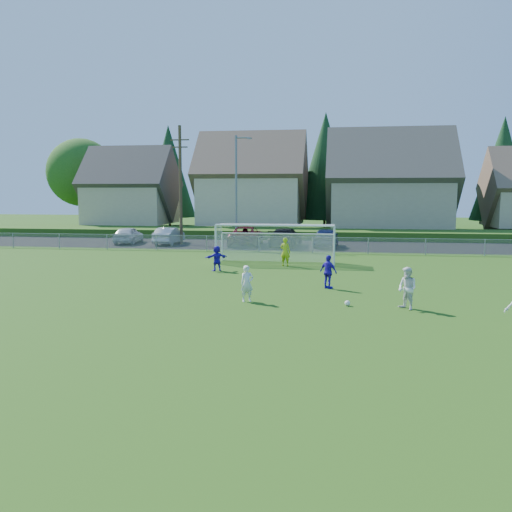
% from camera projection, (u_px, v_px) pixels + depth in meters
% --- Properties ---
extents(ground, '(160.00, 160.00, 0.00)m').
position_uv_depth(ground, '(219.00, 324.00, 18.53)').
color(ground, '#193D0C').
rests_on(ground, ground).
extents(asphalt_lot, '(60.00, 60.00, 0.00)m').
position_uv_depth(asphalt_lot, '(292.00, 245.00, 45.50)').
color(asphalt_lot, black).
rests_on(asphalt_lot, ground).
extents(grass_embankment, '(70.00, 6.00, 0.80)m').
position_uv_depth(grass_embankment, '(299.00, 234.00, 52.80)').
color(grass_embankment, '#1E420F').
rests_on(grass_embankment, ground).
extents(soccer_ball, '(0.22, 0.22, 0.22)m').
position_uv_depth(soccer_ball, '(347.00, 303.00, 21.44)').
color(soccer_ball, white).
rests_on(soccer_ball, ground).
extents(player_white_a, '(0.65, 0.57, 1.50)m').
position_uv_depth(player_white_a, '(247.00, 284.00, 22.22)').
color(player_white_a, silver).
rests_on(player_white_a, ground).
extents(player_white_b, '(0.98, 1.01, 1.64)m').
position_uv_depth(player_white_b, '(407.00, 288.00, 20.73)').
color(player_white_b, silver).
rests_on(player_white_b, ground).
extents(player_blue_a, '(0.97, 0.84, 1.57)m').
position_uv_depth(player_blue_a, '(328.00, 272.00, 25.19)').
color(player_blue_a, '#2B13B9').
rests_on(player_blue_a, ground).
extents(player_blue_b, '(1.35, 1.10, 1.44)m').
position_uv_depth(player_blue_b, '(217.00, 258.00, 30.80)').
color(player_blue_b, '#2B13B9').
rests_on(player_blue_b, ground).
extents(goalkeeper, '(0.72, 0.57, 1.74)m').
position_uv_depth(goalkeeper, '(285.00, 252.00, 32.79)').
color(goalkeeper, '#B4CD18').
rests_on(goalkeeper, ground).
extents(car_a, '(2.07, 4.43, 1.47)m').
position_uv_depth(car_a, '(128.00, 235.00, 46.97)').
color(car_a, silver).
rests_on(car_a, ground).
extents(car_b, '(1.59, 4.37, 1.43)m').
position_uv_depth(car_b, '(169.00, 236.00, 46.33)').
color(car_b, '#B9B9B9').
rests_on(car_b, ground).
extents(car_c, '(3.08, 5.91, 1.59)m').
position_uv_depth(car_c, '(246.00, 236.00, 45.48)').
color(car_c, '#4E0812').
rests_on(car_c, ground).
extents(car_d, '(2.53, 5.37, 1.51)m').
position_uv_depth(car_d, '(285.00, 237.00, 44.28)').
color(car_d, black).
rests_on(car_d, ground).
extents(car_e, '(2.04, 4.67, 1.57)m').
position_uv_depth(car_e, '(326.00, 237.00, 43.96)').
color(car_e, '#141E48').
rests_on(car_e, ground).
extents(soccer_goal, '(7.42, 1.90, 2.50)m').
position_uv_depth(soccer_goal, '(276.00, 237.00, 34.08)').
color(soccer_goal, white).
rests_on(soccer_goal, ground).
extents(chainlink_fence, '(52.06, 0.06, 1.20)m').
position_uv_depth(chainlink_fence, '(286.00, 244.00, 40.03)').
color(chainlink_fence, gray).
rests_on(chainlink_fence, ground).
extents(streetlight, '(1.38, 0.18, 9.00)m').
position_uv_depth(streetlight, '(237.00, 187.00, 44.14)').
color(streetlight, slate).
rests_on(streetlight, ground).
extents(utility_pole, '(1.60, 0.26, 10.00)m').
position_uv_depth(utility_pole, '(181.00, 184.00, 45.87)').
color(utility_pole, '#473321').
rests_on(utility_pole, ground).
extents(houses_row, '(53.90, 11.45, 13.27)m').
position_uv_depth(houses_row, '(323.00, 165.00, 58.99)').
color(houses_row, tan).
rests_on(houses_row, ground).
extents(tree_row, '(65.98, 12.36, 13.80)m').
position_uv_depth(tree_row, '(317.00, 171.00, 65.33)').
color(tree_row, '#382616').
rests_on(tree_row, ground).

